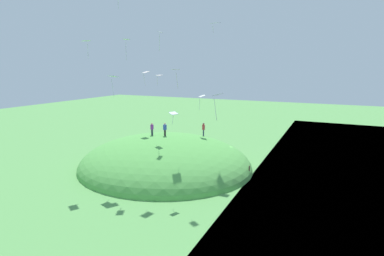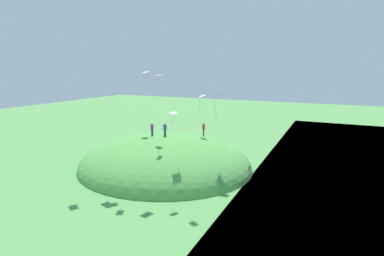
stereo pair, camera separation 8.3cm
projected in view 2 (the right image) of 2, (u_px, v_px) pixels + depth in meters
The scene contains 17 objects.
ground_plane at pixel (220, 166), 38.13m from camera, with size 160.00×160.00×0.00m, color #56974C.
grass_hill at pixel (165, 166), 38.13m from camera, with size 21.92×20.42×7.78m, color #54A349.
person_watching_kites at pixel (152, 128), 38.16m from camera, with size 0.46×0.46×1.60m.
person_walking_path at pixel (204, 128), 40.75m from camera, with size 0.53×0.53×1.83m.
person_with_child at pixel (165, 128), 37.52m from camera, with size 0.60×0.60×1.65m.
kite_1 at pixel (86, 42), 31.12m from camera, with size 1.28×1.17×1.83m.
kite_2 at pixel (173, 114), 27.95m from camera, with size 0.75×0.90×1.20m.
kite_3 at pixel (176, 71), 31.88m from camera, with size 1.00×0.97×2.08m.
kite_5 at pixel (202, 97), 39.51m from camera, with size 1.24×1.33×1.97m.
kite_6 at pixel (146, 73), 39.16m from camera, with size 1.31×1.19×1.87m.
kite_8 at pixel (113, 77), 30.63m from camera, with size 1.30×1.10×2.14m.
kite_10 at pixel (217, 96), 25.06m from camera, with size 0.74×1.09×2.28m.
kite_11 at pixel (159, 76), 35.61m from camera, with size 0.97×0.83×1.16m.
kite_12 at pixel (126, 41), 30.18m from camera, with size 0.93×1.05×2.04m.
kite_13 at pixel (160, 34), 35.16m from camera, with size 0.47×0.65×2.21m.
kite_15 at pixel (215, 23), 34.35m from camera, with size 1.07×0.75×1.28m.
mooring_post at pixel (249, 172), 34.05m from camera, with size 0.14×0.14×1.39m, color brown.
Camera 2 is at (-12.41, 34.47, 12.19)m, focal length 28.12 mm.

